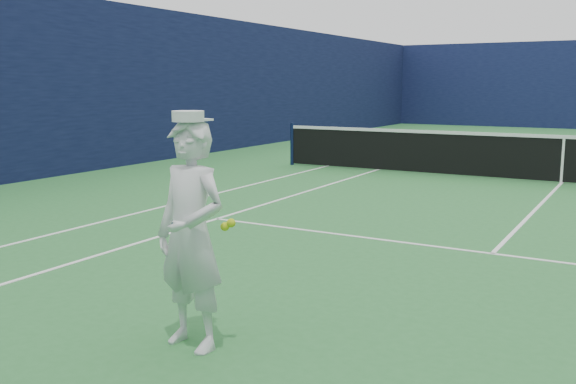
# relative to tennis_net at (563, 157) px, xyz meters

# --- Properties ---
(ground) EXTENTS (80.00, 80.00, 0.00)m
(ground) POSITION_rel_tennis_net_xyz_m (0.00, 0.00, -0.55)
(ground) COLOR #296E32
(ground) RESTS_ON ground
(court_markings) EXTENTS (11.03, 23.83, 0.01)m
(court_markings) POSITION_rel_tennis_net_xyz_m (0.00, 0.00, -0.55)
(court_markings) COLOR white
(court_markings) RESTS_ON ground
(windscreen_fence) EXTENTS (20.12, 36.12, 4.00)m
(windscreen_fence) POSITION_rel_tennis_net_xyz_m (0.00, 0.00, 1.45)
(windscreen_fence) COLOR #10163D
(windscreen_fence) RESTS_ON ground
(tennis_net) EXTENTS (12.88, 0.09, 1.07)m
(tennis_net) POSITION_rel_tennis_net_xyz_m (0.00, 0.00, 0.00)
(tennis_net) COLOR #141E4C
(tennis_net) RESTS_ON ground
(tennis_player) EXTENTS (0.76, 0.55, 1.84)m
(tennis_player) POSITION_rel_tennis_net_xyz_m (-1.43, -10.40, 0.34)
(tennis_player) COLOR white
(tennis_player) RESTS_ON ground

